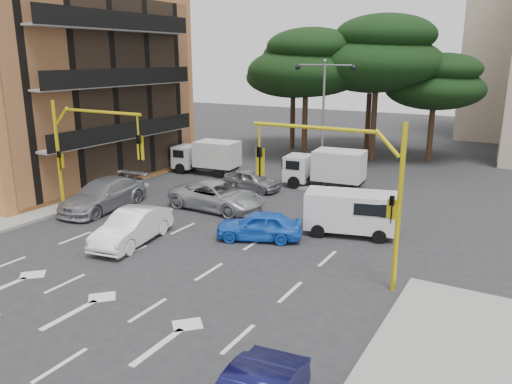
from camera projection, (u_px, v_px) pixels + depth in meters
ground at (169, 262)px, 20.30m from camera, size 120.00×120.00×0.00m
median_strip at (321, 179)px, 33.68m from camera, size 1.40×6.00×0.15m
apartment_orange at (33, 75)px, 33.81m from camera, size 15.19×16.15×13.70m
pine_left_near at (307, 63)px, 38.58m from camera, size 9.15×9.15×10.23m
pine_center at (378, 53)px, 37.68m from camera, size 9.98×9.98×11.16m
pine_left_far at (294, 70)px, 43.55m from camera, size 8.32×8.32×9.30m
pine_right at (436, 82)px, 37.98m from camera, size 7.49×7.49×8.37m
pine_back at (372, 62)px, 43.01m from camera, size 9.15×9.15×10.23m
signal_mast_right at (350, 179)px, 17.69m from camera, size 5.79×0.37×6.00m
signal_mast_left at (82, 146)px, 24.21m from camera, size 5.79×0.37×6.00m
street_lamp_center at (324, 99)px, 32.28m from camera, size 4.16×0.36×7.77m
car_white_hatch at (132, 227)px, 22.16m from camera, size 2.30×4.75×1.50m
car_blue_compact at (259, 225)px, 22.62m from camera, size 4.18×2.94×1.32m
car_silver_wagon at (103, 195)px, 27.12m from camera, size 2.70×5.72×1.61m
car_silver_cross_a at (217, 196)px, 27.09m from camera, size 5.46×2.67×1.49m
car_silver_cross_b at (252, 180)px, 31.01m from camera, size 3.82×1.76×1.27m
van_white at (350, 213)px, 23.20m from camera, size 4.46×2.85×2.06m
box_truck_a at (206, 157)px, 35.31m from camera, size 5.00×2.51×2.37m
box_truck_b at (325, 169)px, 31.34m from camera, size 5.21×2.60×2.47m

